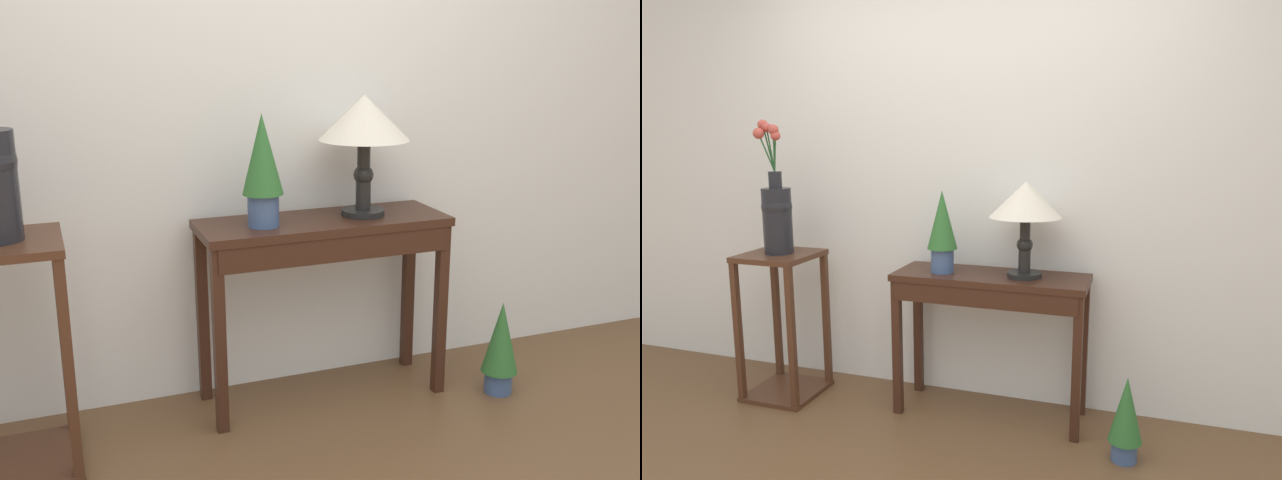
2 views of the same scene
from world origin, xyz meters
The scene contains 6 objects.
back_wall_with_art centered at (0.00, 1.56, 1.40)m, with size 9.00×0.10×2.80m.
console_table centered at (0.15, 1.27, 0.66)m, with size 1.03×0.36×0.79m.
table_lamp centered at (0.33, 1.29, 1.17)m, with size 0.37×0.37×0.50m.
potted_plant_on_console centered at (-0.11, 1.26, 1.03)m, with size 0.16×0.16×0.44m.
pedestal_stand_left centered at (-1.07, 1.16, 0.43)m, with size 0.40×0.40×0.86m.
potted_plant_floor centered at (0.87, 1.04, 0.23)m, with size 0.16×0.16×0.42m.
Camera 1 is at (-0.93, -1.50, 1.54)m, focal length 42.43 mm.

